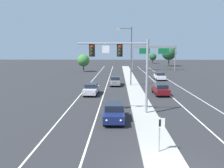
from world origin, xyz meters
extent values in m
cube|color=#9E9B93|center=(0.00, 18.00, 0.07)|extent=(2.40, 110.00, 0.15)
cube|color=silver|center=(-4.70, 25.00, 0.00)|extent=(0.14, 100.00, 0.01)
cube|color=silver|center=(4.70, 25.00, 0.00)|extent=(0.14, 100.00, 0.01)
cube|color=silver|center=(-8.00, 25.00, 0.00)|extent=(0.14, 100.00, 0.01)
cube|color=silver|center=(8.00, 25.00, 0.00)|extent=(0.14, 100.00, 0.01)
cylinder|color=gray|center=(0.18, 10.93, 3.75)|extent=(0.24, 0.24, 7.20)
cylinder|color=gray|center=(-3.16, 10.93, 6.95)|extent=(6.68, 0.16, 0.16)
cube|color=black|center=(-2.49, 10.97, 6.30)|extent=(0.56, 0.06, 1.20)
cube|color=#38330F|center=(-2.49, 10.93, 6.30)|extent=(0.32, 0.32, 1.00)
sphere|color=red|center=(-2.49, 10.76, 6.62)|extent=(0.22, 0.22, 0.22)
sphere|color=#282828|center=(-2.49, 10.76, 6.30)|extent=(0.22, 0.22, 0.22)
sphere|color=#282828|center=(-2.49, 10.76, 5.98)|extent=(0.22, 0.22, 0.22)
cube|color=black|center=(-5.16, 10.97, 6.30)|extent=(0.56, 0.06, 1.20)
cube|color=#38330F|center=(-5.16, 10.93, 6.30)|extent=(0.32, 0.32, 1.00)
sphere|color=red|center=(-5.16, 10.76, 6.62)|extent=(0.22, 0.22, 0.22)
sphere|color=#282828|center=(-5.16, 10.76, 6.30)|extent=(0.22, 0.22, 0.22)
sphere|color=#282828|center=(-5.16, 10.76, 5.98)|extent=(0.22, 0.22, 0.22)
cube|color=white|center=(-3.83, 10.91, 6.40)|extent=(0.70, 0.04, 0.70)
cylinder|color=gray|center=(-0.09, 2.40, 1.25)|extent=(0.08, 0.08, 2.20)
cube|color=white|center=(-0.09, 2.37, 2.00)|extent=(0.60, 0.03, 0.60)
cube|color=black|center=(-0.09, 2.35, 2.00)|extent=(0.12, 0.01, 0.44)
cylinder|color=#4C4C51|center=(-0.40, 28.25, 5.15)|extent=(0.20, 0.20, 10.00)
cylinder|color=#4C4C51|center=(-1.50, 28.25, 9.95)|extent=(2.20, 0.12, 0.12)
cube|color=#B7B7B2|center=(-2.60, 28.25, 9.80)|extent=(0.56, 0.28, 0.20)
cube|color=#141E4C|center=(-2.99, 8.82, 0.67)|extent=(1.85, 4.42, 0.70)
cube|color=black|center=(-2.99, 9.04, 1.30)|extent=(1.61, 2.39, 0.56)
sphere|color=#EAE5C6|center=(-2.39, 6.64, 0.72)|extent=(0.18, 0.18, 0.18)
sphere|color=#EAE5C6|center=(-3.54, 6.63, 0.72)|extent=(0.18, 0.18, 0.18)
cylinder|color=black|center=(-2.17, 7.33, 0.32)|extent=(0.23, 0.64, 0.64)
cylinder|color=black|center=(-3.77, 7.31, 0.32)|extent=(0.23, 0.64, 0.64)
cylinder|color=black|center=(-2.21, 10.33, 0.32)|extent=(0.23, 0.64, 0.64)
cylinder|color=black|center=(-3.81, 10.31, 0.32)|extent=(0.23, 0.64, 0.64)
cube|color=#B7B7BC|center=(-6.45, 20.41, 0.67)|extent=(1.92, 4.45, 0.70)
cube|color=black|center=(-6.45, 20.63, 1.30)|extent=(1.65, 2.42, 0.56)
sphere|color=#EAE5C6|center=(-5.94, 18.21, 0.72)|extent=(0.18, 0.18, 0.18)
sphere|color=#EAE5C6|center=(-7.09, 18.24, 0.72)|extent=(0.18, 0.18, 0.18)
cylinder|color=black|center=(-5.70, 18.89, 0.32)|extent=(0.24, 0.65, 0.64)
cylinder|color=black|center=(-7.29, 18.93, 0.32)|extent=(0.24, 0.65, 0.64)
cylinder|color=black|center=(-5.61, 21.89, 0.32)|extent=(0.24, 0.65, 0.64)
cylinder|color=black|center=(-7.21, 21.93, 0.32)|extent=(0.24, 0.65, 0.64)
cube|color=slate|center=(-3.13, 28.69, 0.67)|extent=(1.88, 4.43, 0.70)
cube|color=black|center=(-3.13, 28.91, 1.30)|extent=(1.63, 2.40, 0.56)
sphere|color=#EAE5C6|center=(-2.59, 26.50, 0.72)|extent=(0.18, 0.18, 0.18)
sphere|color=#EAE5C6|center=(-3.75, 26.52, 0.72)|extent=(0.18, 0.18, 0.18)
cylinder|color=black|center=(-2.36, 27.18, 0.32)|extent=(0.23, 0.64, 0.64)
cylinder|color=black|center=(-3.96, 27.21, 0.32)|extent=(0.23, 0.64, 0.64)
cylinder|color=black|center=(-2.31, 30.18, 0.32)|extent=(0.23, 0.64, 0.64)
cylinder|color=black|center=(-3.91, 30.21, 0.32)|extent=(0.23, 0.64, 0.64)
cube|color=#5B0F14|center=(3.39, 20.66, 0.67)|extent=(1.93, 4.45, 0.70)
cube|color=black|center=(3.39, 20.44, 1.30)|extent=(1.65, 2.42, 0.56)
sphere|color=#EAE5C6|center=(2.75, 22.82, 0.72)|extent=(0.18, 0.18, 0.18)
sphere|color=#EAE5C6|center=(3.90, 22.85, 0.72)|extent=(0.18, 0.18, 0.18)
cylinder|color=black|center=(2.54, 22.13, 0.32)|extent=(0.24, 0.65, 0.64)
cylinder|color=black|center=(4.14, 22.18, 0.32)|extent=(0.24, 0.65, 0.64)
cylinder|color=black|center=(2.63, 19.13, 0.32)|extent=(0.24, 0.65, 0.64)
cylinder|color=black|center=(4.23, 19.18, 0.32)|extent=(0.24, 0.65, 0.64)
cube|color=silver|center=(6.13, 36.33, 0.67)|extent=(1.83, 4.41, 0.70)
cube|color=black|center=(6.13, 36.11, 1.30)|extent=(1.60, 2.39, 0.56)
sphere|color=#EAE5C6|center=(5.54, 38.51, 0.72)|extent=(0.18, 0.18, 0.18)
sphere|color=#EAE5C6|center=(6.69, 38.52, 0.72)|extent=(0.18, 0.18, 0.18)
cylinder|color=black|center=(5.32, 37.83, 0.32)|extent=(0.22, 0.64, 0.64)
cylinder|color=black|center=(6.92, 37.84, 0.32)|extent=(0.22, 0.64, 0.64)
cylinder|color=black|center=(5.34, 34.83, 0.32)|extent=(0.22, 0.64, 0.64)
cylinder|color=black|center=(6.94, 34.84, 0.32)|extent=(0.22, 0.64, 0.64)
cylinder|color=gray|center=(1.70, 57.94, 3.75)|extent=(0.28, 0.28, 7.50)
cylinder|color=gray|center=(14.70, 57.94, 3.75)|extent=(0.28, 0.28, 7.50)
cube|color=gray|center=(8.20, 57.94, 7.10)|extent=(13.00, 0.36, 0.70)
cube|color=#0F6033|center=(5.34, 57.74, 5.90)|extent=(3.20, 0.08, 1.70)
cube|color=#0F6033|center=(11.06, 57.74, 5.90)|extent=(3.20, 0.08, 1.70)
cylinder|color=#4C3823|center=(16.63, 75.03, 1.46)|extent=(0.36, 0.36, 2.92)
sphere|color=#1E4C28|center=(16.63, 75.03, 5.05)|extent=(5.33, 5.33, 5.33)
cylinder|color=#4C3823|center=(-12.64, 53.05, 0.95)|extent=(0.36, 0.36, 1.90)
sphere|color=#387533|center=(-12.64, 53.05, 3.30)|extent=(3.48, 3.48, 3.48)
cylinder|color=#4C3823|center=(13.14, 92.01, 0.89)|extent=(0.36, 0.36, 1.78)
sphere|color=#1E4C28|center=(13.14, 92.01, 3.08)|extent=(3.25, 3.25, 3.25)
camera|label=1|loc=(-2.62, -10.58, 6.39)|focal=35.61mm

